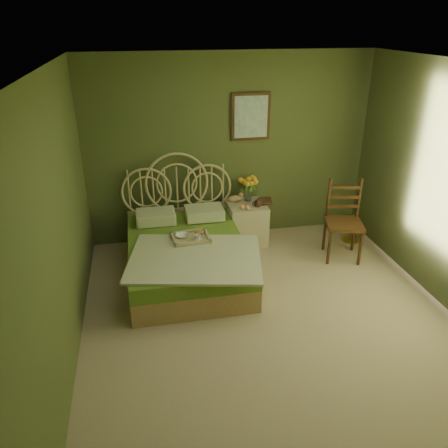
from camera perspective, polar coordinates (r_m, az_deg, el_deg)
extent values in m
plane|color=tan|center=(4.81, 6.48, -12.98)|extent=(4.50, 4.50, 0.00)
plane|color=silver|center=(3.80, 8.50, 19.50)|extent=(4.50, 4.50, 0.00)
plane|color=#515A2F|center=(6.18, 0.79, 9.69)|extent=(4.00, 0.00, 4.00)
plane|color=#515A2F|center=(4.01, -20.93, -1.09)|extent=(0.00, 4.50, 4.50)
cube|color=#34200E|center=(6.11, 3.52, 13.82)|extent=(0.54, 0.03, 0.64)
cube|color=silver|center=(6.10, 3.56, 13.78)|extent=(0.46, 0.01, 0.56)
cube|color=tan|center=(5.54, -4.80, -5.44)|extent=(1.41, 1.88, 0.28)
cube|color=olive|center=(5.42, -4.89, -3.30)|extent=(1.41, 1.88, 0.19)
cube|color=beige|center=(5.01, -3.78, -4.44)|extent=(1.68, 1.41, 0.03)
cube|color=beige|center=(5.92, -8.90, 0.95)|extent=(0.52, 0.38, 0.15)
cube|color=beige|center=(5.97, -2.59, 1.48)|extent=(0.52, 0.38, 0.15)
cube|color=tan|center=(5.40, -4.35, -2.07)|extent=(0.47, 0.38, 0.04)
ellipsoid|color=#B77A38|center=(5.47, -3.25, -1.06)|extent=(0.12, 0.07, 0.05)
cube|color=beige|center=(6.29, 2.93, 0.16)|extent=(0.53, 0.53, 0.59)
cylinder|color=silver|center=(6.27, 3.20, 3.86)|extent=(0.10, 0.10, 0.18)
ellipsoid|color=tan|center=(6.22, 1.43, 3.32)|extent=(0.21, 0.11, 0.10)
sphere|color=#EC9B5C|center=(5.99, 2.38, 2.27)|extent=(0.07, 0.07, 0.07)
sphere|color=#EC9B5C|center=(5.99, 3.12, 2.25)|extent=(0.07, 0.07, 0.07)
cube|color=#34200E|center=(5.99, 15.41, 0.06)|extent=(0.57, 0.57, 0.04)
cylinder|color=#34200E|center=(5.85, 14.20, -3.16)|extent=(0.04, 0.04, 0.50)
cylinder|color=#34200E|center=(6.03, 17.67, -2.75)|extent=(0.04, 0.04, 0.50)
cylinder|color=#34200E|center=(6.17, 12.67, -1.43)|extent=(0.04, 0.04, 0.50)
cylinder|color=#34200E|center=(6.34, 16.01, -1.08)|extent=(0.04, 0.04, 0.50)
cube|color=#34200E|center=(6.04, 14.90, 3.25)|extent=(0.40, 0.15, 0.56)
cylinder|color=gold|center=(6.69, 16.23, -2.03)|extent=(0.25, 0.25, 0.01)
cylinder|color=gold|center=(6.63, 16.37, -1.01)|extent=(0.25, 0.25, 0.28)
cone|color=gold|center=(6.55, 16.57, 0.47)|extent=(0.25, 0.25, 0.10)
imported|color=#381E0F|center=(6.23, 4.55, 2.91)|extent=(0.21, 0.26, 0.02)
imported|color=#472819|center=(6.23, 4.56, 3.08)|extent=(0.23, 0.28, 0.02)
imported|color=white|center=(5.42, -5.49, -1.55)|extent=(0.17, 0.17, 0.04)
imported|color=white|center=(5.33, -3.44, -1.75)|extent=(0.09, 0.09, 0.07)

